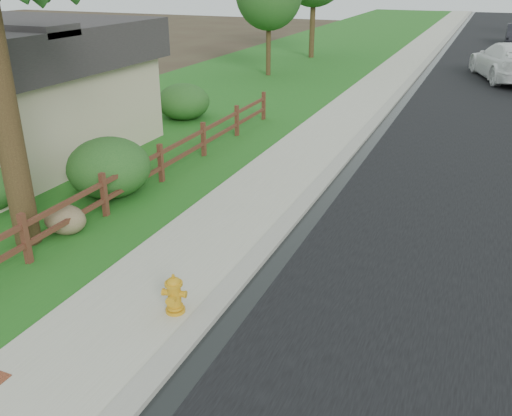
% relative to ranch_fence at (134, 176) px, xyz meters
% --- Properties ---
extents(road, '(8.00, 90.00, 0.02)m').
position_rel_ranch_fence_xyz_m(road, '(8.20, 28.60, -0.61)').
color(road, black).
rests_on(road, ground).
extents(curb, '(0.40, 90.00, 0.12)m').
position_rel_ranch_fence_xyz_m(curb, '(4.00, 28.60, -0.56)').
color(curb, gray).
rests_on(curb, ground).
extents(wet_gutter, '(0.50, 90.00, 0.00)m').
position_rel_ranch_fence_xyz_m(wet_gutter, '(4.35, 28.60, -0.60)').
color(wet_gutter, black).
rests_on(wet_gutter, road).
extents(sidewalk, '(2.20, 90.00, 0.10)m').
position_rel_ranch_fence_xyz_m(sidewalk, '(2.70, 28.60, -0.57)').
color(sidewalk, '#A9A793').
rests_on(sidewalk, ground).
extents(grass_strip, '(1.60, 90.00, 0.06)m').
position_rel_ranch_fence_xyz_m(grass_strip, '(0.80, 28.60, -0.59)').
color(grass_strip, '#1D5E1B').
rests_on(grass_strip, ground).
extents(lawn_near, '(9.00, 90.00, 0.04)m').
position_rel_ranch_fence_xyz_m(lawn_near, '(-4.40, 28.60, -0.60)').
color(lawn_near, '#1D5E1B').
rests_on(lawn_near, ground).
extents(ranch_fence, '(0.12, 16.92, 1.10)m').
position_rel_ranch_fence_xyz_m(ranch_fence, '(0.00, 0.00, 0.00)').
color(ranch_fence, '#4A2318').
rests_on(ranch_fence, ground).
extents(fire_hydrant, '(0.46, 0.37, 0.70)m').
position_rel_ranch_fence_xyz_m(fire_hydrant, '(3.50, -3.98, -0.20)').
color(fire_hydrant, gold).
rests_on(fire_hydrant, sidewalk).
extents(white_suv, '(4.40, 7.04, 1.90)m').
position_rel_ranch_fence_xyz_m(white_suv, '(8.49, 21.06, 0.35)').
color(white_suv, white).
rests_on(white_suv, road).
extents(boulder, '(1.20, 1.08, 0.65)m').
position_rel_ranch_fence_xyz_m(boulder, '(-0.30, -2.20, -0.29)').
color(boulder, olive).
rests_on(boulder, ground).
extents(shrub_c, '(2.26, 2.26, 1.49)m').
position_rel_ranch_fence_xyz_m(shrub_c, '(-0.73, -0.02, 0.13)').
color(shrub_c, '#1B4D1C').
rests_on(shrub_c, ground).
extents(shrub_d, '(2.57, 2.57, 1.36)m').
position_rel_ranch_fence_xyz_m(shrub_d, '(-2.90, 7.41, 0.06)').
color(shrub_d, '#1B4D1C').
rests_on(shrub_d, ground).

